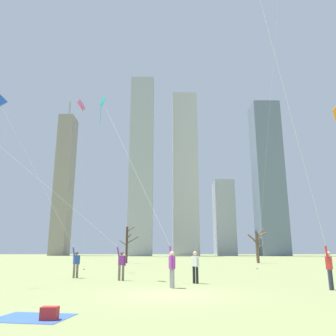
{
  "coord_description": "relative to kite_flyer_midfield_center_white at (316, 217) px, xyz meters",
  "views": [
    {
      "loc": [
        -0.26,
        -13.88,
        1.61
      ],
      "look_at": [
        0.0,
        6.0,
        6.48
      ],
      "focal_mm": 36.48,
      "sensor_mm": 36.0,
      "label": 1
    }
  ],
  "objects": [
    {
      "name": "bare_tree_leftmost",
      "position": [
        -11.78,
        35.46,
        -0.37
      ],
      "size": [
        2.89,
        2.19,
        5.12
      ],
      "color": "#423326",
      "rests_on": "ground"
    },
    {
      "name": "skyline_mid_tower_left",
      "position": [
        -15.16,
        112.36,
        31.79
      ],
      "size": [
        8.99,
        5.77,
        69.71
      ],
      "color": "#9EA3AD",
      "rests_on": "ground"
    },
    {
      "name": "ground_plane",
      "position": [
        -6.29,
        -0.73,
        -3.06
      ],
      "size": [
        400.0,
        400.0,
        0.0
      ],
      "primitive_type": "plane",
      "color": "#848E56"
    },
    {
      "name": "kite_flyer_midfield_center_white",
      "position": [
        0.0,
        0.0,
        0.0
      ],
      "size": [
        5.06,
        5.41,
        14.77
      ],
      "color": "#33384C",
      "rests_on": "ground"
    },
    {
      "name": "skyline_short_annex",
      "position": [
        18.12,
        124.9,
        11.87
      ],
      "size": [
        7.55,
        11.57,
        29.86
      ],
      "color": "#9EA3AD",
      "rests_on": "ground"
    },
    {
      "name": "bare_tree_rightmost",
      "position": [
        7.05,
        35.8,
        -0.55
      ],
      "size": [
        2.94,
        2.46,
        4.97
      ],
      "color": "brown",
      "rests_on": "ground"
    },
    {
      "name": "kite_flyer_far_back_teal",
      "position": [
        -6.68,
        2.22,
        -0.91
      ],
      "size": [
        4.93,
        5.69,
        11.89
      ],
      "color": "gray",
      "rests_on": "ground"
    },
    {
      "name": "skyline_mid_tower_right",
      "position": [
        -49.07,
        128.65,
        26.77
      ],
      "size": [
        6.24,
        9.88,
        67.4
      ],
      "color": "gray",
      "rests_on": "ground"
    },
    {
      "name": "skyline_slender_spire",
      "position": [
        34.33,
        115.19,
        26.99
      ],
      "size": [
        10.44,
        10.05,
        60.1
      ],
      "color": "slate",
      "rests_on": "ground"
    },
    {
      "name": "bystander_far_off_by_trees",
      "position": [
        -4.88,
        3.87,
        -2.16
      ],
      "size": [
        0.38,
        0.4,
        1.62
      ],
      "color": "black",
      "rests_on": "ground"
    },
    {
      "name": "skyline_wide_slab",
      "position": [
        2.29,
        121.42,
        30.77
      ],
      "size": [
        10.32,
        5.04,
        67.67
      ],
      "color": "#B2B2B7",
      "rests_on": "ground"
    },
    {
      "name": "kite_flyer_foreground_left_blue",
      "position": [
        -12.53,
        7.09,
        -0.96
      ],
      "size": [
        4.23,
        5.49,
        10.24
      ],
      "color": "#726656",
      "rests_on": "ground"
    },
    {
      "name": "kite_flyer_foreground_right_green",
      "position": [
        -13.1,
        6.34,
        1.36
      ],
      "size": [
        16.42,
        2.53,
        14.75
      ],
      "color": "#726656",
      "rests_on": "ground"
    },
    {
      "name": "picnic_spot",
      "position": [
        -9.51,
        -5.6,
        -2.97
      ],
      "size": [
        2.01,
        1.69,
        0.31
      ],
      "color": "#3359B2",
      "rests_on": "ground"
    },
    {
      "name": "distant_kite_drifting_right_pink",
      "position": [
        -14.22,
        15.11,
        10.9
      ],
      "size": [
        0.84,
        3.36,
        15.49
      ],
      "color": "pink",
      "rests_on": "ground"
    }
  ]
}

